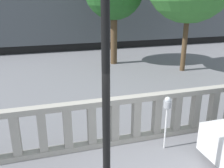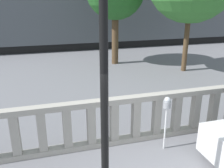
{
  "view_description": "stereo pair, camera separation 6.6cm",
  "coord_description": "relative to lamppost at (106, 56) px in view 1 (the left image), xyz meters",
  "views": [
    {
      "loc": [
        -1.98,
        -2.95,
        3.64
      ],
      "look_at": [
        -0.07,
        3.48,
        1.3
      ],
      "focal_mm": 40.0,
      "sensor_mm": 36.0,
      "label": 1
    },
    {
      "loc": [
        -1.91,
        -2.97,
        3.64
      ],
      "look_at": [
        -0.07,
        3.48,
        1.3
      ],
      "focal_mm": 40.0,
      "sensor_mm": 36.0,
      "label": 2
    }
  ],
  "objects": [
    {
      "name": "lamppost",
      "position": [
        0.0,
        0.0,
        0.0
      ],
      "size": [
        0.32,
        0.32,
        5.14
      ],
      "color": "black",
      "rests_on": "ground"
    },
    {
      "name": "balustrade",
      "position": [
        0.99,
        1.76,
        -2.13
      ],
      "size": [
        16.69,
        0.24,
        1.28
      ],
      "color": "#9E998E",
      "rests_on": "ground"
    },
    {
      "name": "train_near",
      "position": [
        0.68,
        15.17,
        -0.72
      ],
      "size": [
        28.66,
        2.73,
        4.54
      ],
      "color": "black",
      "rests_on": "ground"
    },
    {
      "name": "parking_meter",
      "position": [
        1.84,
        1.2,
        -1.63
      ],
      "size": [
        0.18,
        0.18,
        1.41
      ],
      "color": "silver",
      "rests_on": "ground"
    }
  ]
}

